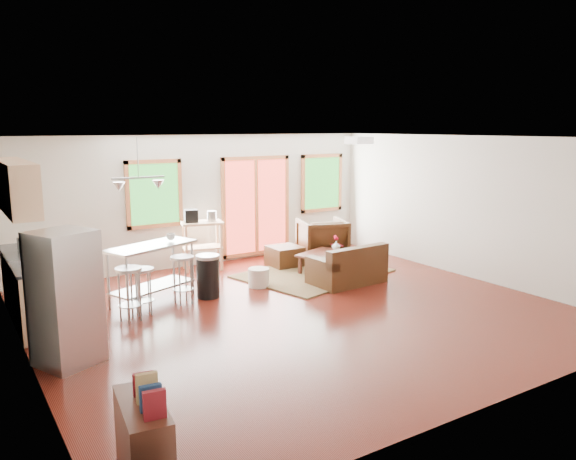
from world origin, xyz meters
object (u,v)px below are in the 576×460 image
armchair (322,237)px  refrigerator (66,298)px  loveseat (348,268)px  coffee_table (321,255)px  rug (314,273)px  kitchen_cart (201,228)px  ottoman (285,256)px  island (152,263)px

armchair → refrigerator: size_ratio=0.59×
loveseat → refrigerator: bearing=-172.8°
coffee_table → refrigerator: size_ratio=0.69×
loveseat → coffee_table: loveseat is taller
rug → kitchen_cart: kitchen_cart is taller
coffee_table → armchair: size_ratio=1.17×
loveseat → kitchen_cart: bearing=124.5°
ottoman → kitchen_cart: (-1.51, 0.65, 0.61)m
island → loveseat: bearing=-14.3°
armchair → kitchen_cart: (-2.50, 0.56, 0.34)m
coffee_table → kitchen_cart: 2.39m
coffee_table → refrigerator: (-4.97, -1.84, 0.47)m
rug → armchair: bearing=46.7°
kitchen_cart → coffee_table: bearing=-37.0°
refrigerator → kitchen_cart: (3.10, 3.24, 0.02)m
island → coffee_table: bearing=1.1°
rug → armchair: size_ratio=2.73×
armchair → coffee_table: bearing=70.8°
coffee_table → ottoman: ottoman is taller
loveseat → refrigerator: (-4.91, -0.93, 0.52)m
island → kitchen_cart: kitchen_cart is taller
kitchen_cart → refrigerator: bearing=-133.7°
loveseat → ottoman: size_ratio=2.24×
coffee_table → island: island is taller
rug → kitchen_cart: (-1.66, 1.45, 0.80)m
rug → kitchen_cart: 2.35m
rug → coffee_table: size_ratio=2.34×
rug → island: bearing=-179.7°
armchair → rug: bearing=64.3°
armchair → island: (-3.98, -0.91, 0.16)m
rug → coffee_table: 0.38m
coffee_table → ottoman: bearing=114.9°
armchair → island: armchair is taller
rug → armchair: armchair is taller
ottoman → island: 3.13m
ottoman → refrigerator: bearing=-150.7°
coffee_table → armchair: (0.63, 0.84, 0.14)m
ottoman → island: bearing=-164.7°
armchair → ottoman: armchair is taller
coffee_table → loveseat: bearing=-93.6°
loveseat → armchair: bearing=65.0°
loveseat → island: size_ratio=0.87×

